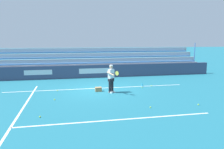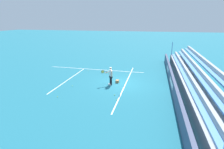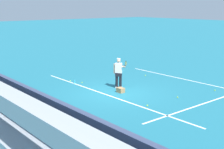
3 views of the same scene
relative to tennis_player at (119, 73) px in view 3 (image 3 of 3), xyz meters
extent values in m
plane|color=#1E6B7F|center=(0.65, -0.87, -0.89)|extent=(160.00, 160.00, 0.00)
cube|color=white|center=(0.65, -1.37, -0.89)|extent=(12.00, 0.10, 0.01)
cube|color=white|center=(0.65, 4.63, -0.89)|extent=(8.22, 0.10, 0.01)
cube|color=#384260|center=(0.65, -5.65, -0.34)|extent=(22.16, 0.24, 1.10)
cube|color=silver|center=(0.26, -5.52, -0.29)|extent=(2.80, 0.01, 0.44)
cube|color=silver|center=(4.96, -5.52, -0.29)|extent=(2.20, 0.01, 0.40)
cube|color=#4C89CC|center=(0.65, -6.65, 0.29)|extent=(20.63, 0.40, 0.12)
cube|color=#9EA3A8|center=(0.65, -6.93, 0.43)|extent=(21.05, 0.24, 0.45)
cylinder|color=black|center=(-0.08, -0.09, -0.45)|extent=(0.15, 0.15, 0.88)
cylinder|color=black|center=(0.10, 0.04, -0.45)|extent=(0.15, 0.15, 0.88)
cube|color=white|center=(-0.11, -0.04, -0.85)|extent=(0.25, 0.29, 0.09)
cube|color=white|center=(0.07, 0.09, -0.85)|extent=(0.25, 0.29, 0.09)
cube|color=black|center=(0.01, -0.03, -0.09)|extent=(0.40, 0.37, 0.20)
cube|color=white|center=(0.01, -0.03, 0.28)|extent=(0.42, 0.38, 0.58)
sphere|color=tan|center=(0.00, -0.02, 0.71)|extent=(0.21, 0.21, 0.21)
cylinder|color=white|center=(0.00, -0.02, 0.80)|extent=(0.20, 0.20, 0.05)
cylinder|color=tan|center=(-0.19, -0.17, 0.24)|extent=(0.09, 0.09, 0.56)
cylinder|color=tan|center=(0.10, 0.28, 0.33)|extent=(0.41, 0.53, 0.24)
cylinder|color=black|center=(-0.04, 0.47, 0.38)|extent=(0.20, 0.27, 0.03)
torus|color=black|center=(-0.20, 0.71, 0.42)|extent=(0.20, 0.27, 0.31)
cylinder|color=#D6D14C|center=(-0.20, 0.71, 0.42)|extent=(0.16, 0.23, 0.27)
cube|color=#A87F51|center=(0.74, -0.51, -0.76)|extent=(0.40, 0.30, 0.26)
sphere|color=#CCE533|center=(3.35, 1.06, -0.86)|extent=(0.07, 0.07, 0.07)
sphere|color=#CCE533|center=(-3.13, -1.26, -0.86)|extent=(0.07, 0.07, 0.07)
sphere|color=#CCE533|center=(-2.33, -0.92, -0.86)|extent=(0.07, 0.07, 0.07)
sphere|color=#CCE533|center=(-1.23, 3.40, -0.86)|extent=(0.07, 0.07, 0.07)
sphere|color=#CCE533|center=(-3.73, 3.48, -0.86)|extent=(0.07, 0.07, 0.07)
sphere|color=#CCE533|center=(3.29, -1.08, -0.86)|extent=(0.07, 0.07, 0.07)
sphere|color=#CCE533|center=(3.81, 3.70, -0.86)|extent=(0.07, 0.07, 0.07)
cylinder|color=#33B2E5|center=(-2.49, -1.36, -0.78)|extent=(0.07, 0.07, 0.22)
camera|label=1|loc=(2.61, 12.89, 2.32)|focal=35.00mm
camera|label=2|loc=(-15.20, -3.75, 5.06)|focal=28.00mm
camera|label=3|loc=(12.92, -11.21, 3.70)|focal=50.00mm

